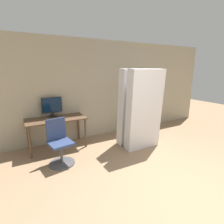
# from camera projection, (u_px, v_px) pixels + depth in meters

# --- Properties ---
(ground_plane) EXTENTS (16.00, 16.00, 0.00)m
(ground_plane) POSITION_uv_depth(u_px,v_px,m) (192.00, 206.00, 2.51)
(ground_plane) COLOR #937556
(wall_back) EXTENTS (8.00, 0.06, 2.70)m
(wall_back) POSITION_uv_depth(u_px,v_px,m) (98.00, 90.00, 4.98)
(wall_back) COLOR tan
(wall_back) RESTS_ON ground
(desk) EXTENTS (1.39, 0.68, 0.76)m
(desk) POSITION_uv_depth(u_px,v_px,m) (56.00, 122.00, 4.23)
(desk) COLOR brown
(desk) RESTS_ON ground
(monitor) EXTENTS (0.49, 0.20, 0.48)m
(monitor) POSITION_uv_depth(u_px,v_px,m) (52.00, 106.00, 4.32)
(monitor) COLOR black
(monitor) RESTS_ON desk
(office_chair) EXTENTS (0.52, 0.52, 0.94)m
(office_chair) POSITION_uv_depth(u_px,v_px,m) (60.00, 146.00, 3.58)
(office_chair) COLOR #4C4C51
(office_chair) RESTS_ON ground
(bookshelf) EXTENTS (0.73, 0.31, 1.78)m
(bookshelf) POSITION_uv_depth(u_px,v_px,m) (143.00, 104.00, 5.67)
(bookshelf) COLOR beige
(bookshelf) RESTS_ON ground
(mattress_near) EXTENTS (0.90, 0.36, 1.93)m
(mattress_near) POSITION_uv_depth(u_px,v_px,m) (144.00, 110.00, 4.16)
(mattress_near) COLOR silver
(mattress_near) RESTS_ON ground
(mattress_far) EXTENTS (0.90, 0.36, 1.93)m
(mattress_far) POSITION_uv_depth(u_px,v_px,m) (135.00, 107.00, 4.48)
(mattress_far) COLOR silver
(mattress_far) RESTS_ON ground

